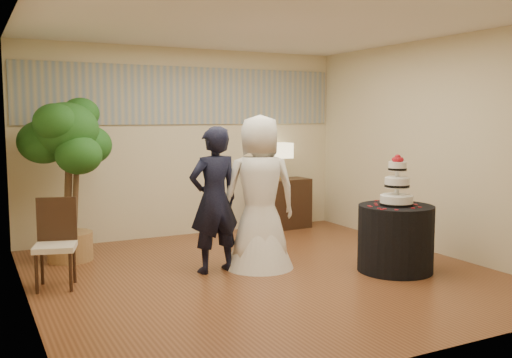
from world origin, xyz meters
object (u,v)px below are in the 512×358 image
ficus_tree (68,178)px  side_chair (55,244)px  wedding_cake (397,180)px  table_lamp (280,161)px  groom (214,200)px  cake_table (395,238)px  bride (259,192)px  console (280,204)px

ficus_tree → side_chair: ficus_tree is taller
wedding_cake → table_lamp: size_ratio=1.02×
wedding_cake → table_lamp: table_lamp is taller
groom → ficus_tree: bearing=-47.9°
cake_table → bride: bearing=147.3°
wedding_cake → side_chair: size_ratio=0.63×
table_lamp → bride: bearing=-125.4°
bride → side_chair: 2.33m
wedding_cake → groom: bearing=153.9°
groom → ficus_tree: ficus_tree is taller
console → groom: bearing=-139.8°
cake_table → console: bearing=89.0°
wedding_cake → ficus_tree: bearing=145.9°
wedding_cake → console: size_ratio=0.62×
console → ficus_tree: bearing=-174.2°
bride → console: (1.39, 1.95, -0.51)m
bride → table_lamp: 2.40m
console → table_lamp: size_ratio=1.65×
ficus_tree → side_chair: size_ratio=2.22×
cake_table → wedding_cake: wedding_cake is taller
side_chair → wedding_cake: bearing=-1.0°
console → side_chair: bearing=-158.9°
bride → side_chair: bride is taller
console → ficus_tree: (-3.34, -0.58, 0.64)m
cake_table → side_chair: (-3.61, 1.09, 0.08)m
cake_table → groom: bearing=153.9°
table_lamp → side_chair: 4.09m
bride → table_lamp: (1.39, 1.95, 0.18)m
ficus_tree → side_chair: bearing=-105.9°
wedding_cake → ficus_tree: 3.97m
wedding_cake → console: wedding_cake is taller
console → table_lamp: bearing=0.0°
bride → ficus_tree: size_ratio=0.87×
groom → table_lamp: groom is taller
table_lamp → groom: bearing=-135.8°
cake_table → wedding_cake: bearing=0.0°
console → side_chair: size_ratio=1.02×
table_lamp → side_chair: table_lamp is taller
groom → table_lamp: size_ratio=2.90×
cake_table → console: (0.05, 2.81, 0.01)m
cake_table → table_lamp: table_lamp is taller
groom → side_chair: 1.78m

